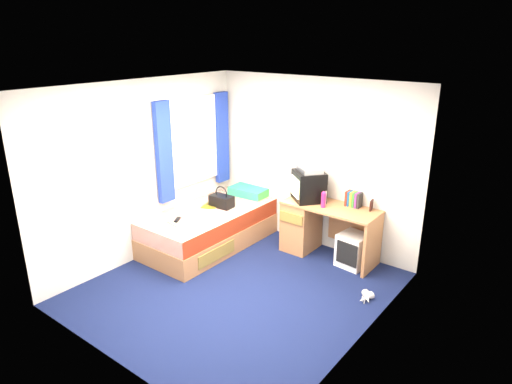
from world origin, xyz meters
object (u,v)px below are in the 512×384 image
Objects in this scene: crt_tv at (308,186)px; remote_control at (177,220)px; bed at (210,228)px; storage_cube at (353,250)px; vcr at (309,169)px; desk at (313,224)px; handbag at (222,201)px; white_heels at (366,298)px; colour_swatch_fan at (173,224)px; pink_water_bottle at (323,200)px; pillow at (249,191)px; picture_frame at (371,205)px; towel at (211,217)px; water_bottle at (184,214)px; aerosol_can at (325,197)px; magazine at (212,205)px.

remote_control is (-1.27, -1.28, -0.41)m from crt_tv.
bed reaches higher than storage_cube.
desk is at bearing 36.13° from vcr.
white_heels is (2.41, -0.21, -0.59)m from handbag.
vcr is 1.72× the size of colour_swatch_fan.
pink_water_bottle is (-0.44, -0.08, 0.63)m from storage_cube.
desk is (1.29, 0.74, 0.14)m from bed.
colour_swatch_fan is 0.13m from remote_control.
pink_water_bottle reaches higher than colour_swatch_fan.
bed is 0.93m from pillow.
white_heels is (0.41, -0.90, -0.78)m from picture_frame.
colour_swatch_fan reaches higher than storage_cube.
handbag is 1.38× the size of white_heels.
crt_tv reaches higher than remote_control.
remote_control is (-0.08, -0.54, 0.28)m from bed.
storage_cube is at bearing 35.32° from vcr.
picture_frame is 0.49× the size of towel.
crt_tv is at bearing 21.91° from handbag.
desk is 1.80m from water_bottle.
vcr is 0.43m from aerosol_can.
bed is 2.06m from storage_cube.
pillow is 1.25m from desk.
towel is (0.22, -1.12, -0.02)m from pillow.
towel reaches higher than water_bottle.
aerosol_can reaches higher than remote_control.
vcr is 1.97× the size of aerosol_can.
colour_swatch_fan is (-2.08, -1.57, -0.27)m from picture_frame.
pillow reaches higher than towel.
vcr is at bearing 47.34° from towel.
desk is 6.50× the size of water_bottle.
picture_frame is 0.40× the size of handbag.
picture_frame reaches higher than magazine.
water_bottle is (-0.16, -0.61, -0.06)m from handbag.
pink_water_bottle is 1.03× the size of aerosol_can.
towel is at bearing -67.03° from handbag.
white_heels is at bearing 14.99° from colour_swatch_fan.
aerosol_can is (-0.05, 0.14, -0.00)m from pink_water_bottle.
aerosol_can is at bearing 110.64° from pink_water_bottle.
water_bottle is at bearing 72.07° from remote_control.
white_heels is (2.55, -0.14, -0.51)m from magazine.
towel is at bearing -139.01° from aerosol_can.
desk is at bearing 38.89° from water_bottle.
pink_water_bottle is at bearing 32.14° from water_bottle.
vcr is 1.56m from magazine.
crt_tv reaches higher than handbag.
aerosol_can is 1.68m from magazine.
bed is 1.56m from crt_tv.
towel is at bearing -78.66° from pillow.
bed is at bearing -153.74° from storage_cube.
vcr is 1.33× the size of towel.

